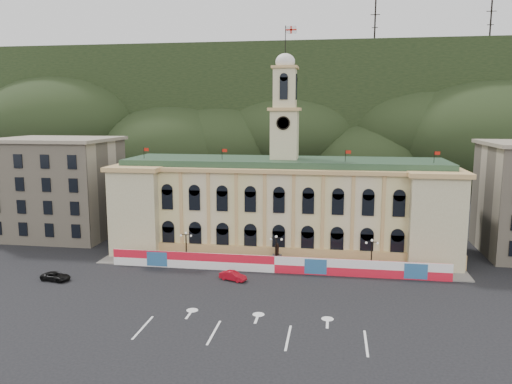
% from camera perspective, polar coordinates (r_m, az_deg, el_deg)
% --- Properties ---
extents(ground, '(260.00, 260.00, 0.00)m').
position_cam_1_polar(ground, '(60.41, 0.36, -13.64)').
color(ground, black).
rests_on(ground, ground).
extents(lane_markings, '(26.00, 10.00, 0.02)m').
position_cam_1_polar(lane_markings, '(55.89, -0.44, -15.60)').
color(lane_markings, white).
rests_on(lane_markings, ground).
extents(hill_ridge, '(230.00, 80.00, 64.00)m').
position_cam_1_polar(hill_ridge, '(177.28, 6.38, 7.86)').
color(hill_ridge, black).
rests_on(hill_ridge, ground).
extents(city_hall, '(56.20, 17.60, 37.10)m').
position_cam_1_polar(city_hall, '(84.55, 3.18, -1.45)').
color(city_hall, beige).
rests_on(city_hall, ground).
extents(side_building_left, '(21.00, 17.00, 18.60)m').
position_cam_1_polar(side_building_left, '(101.14, -21.62, 0.52)').
color(side_building_left, tan).
rests_on(side_building_left, ground).
extents(hoarding_fence, '(50.00, 0.44, 2.50)m').
position_cam_1_polar(hoarding_fence, '(74.01, 2.18, -8.26)').
color(hoarding_fence, red).
rests_on(hoarding_fence, ground).
extents(pavement, '(56.00, 5.50, 0.16)m').
position_cam_1_polar(pavement, '(76.91, 2.37, -8.50)').
color(pavement, slate).
rests_on(pavement, ground).
extents(statue, '(1.40, 1.40, 3.72)m').
position_cam_1_polar(statue, '(76.82, 2.40, -7.65)').
color(statue, '#595651').
rests_on(statue, ground).
extents(lamp_left, '(1.96, 0.44, 5.15)m').
position_cam_1_polar(lamp_left, '(78.14, -7.99, -6.01)').
color(lamp_left, black).
rests_on(lamp_left, ground).
extents(lamp_center, '(1.96, 0.44, 5.15)m').
position_cam_1_polar(lamp_center, '(75.33, 2.32, -6.50)').
color(lamp_center, black).
rests_on(lamp_center, ground).
extents(lamp_right, '(1.96, 0.44, 5.15)m').
position_cam_1_polar(lamp_right, '(75.08, 13.07, -6.79)').
color(lamp_right, black).
rests_on(lamp_right, ground).
extents(red_sedan, '(3.88, 4.78, 1.29)m').
position_cam_1_polar(red_sedan, '(70.97, -2.66, -9.55)').
color(red_sedan, '#A70B19').
rests_on(red_sedan, ground).
extents(black_suv, '(3.21, 4.80, 1.17)m').
position_cam_1_polar(black_suv, '(76.22, -21.92, -8.94)').
color(black_suv, black).
rests_on(black_suv, ground).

